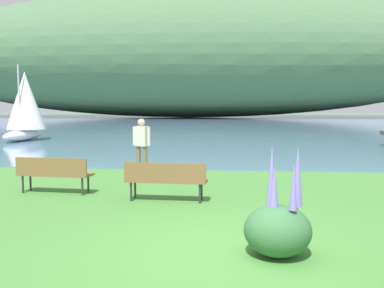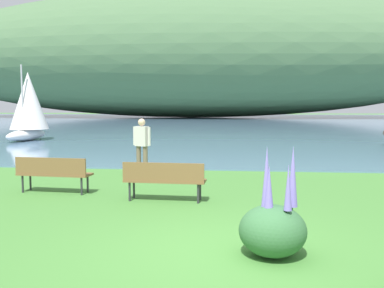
{
  "view_description": "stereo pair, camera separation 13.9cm",
  "coord_description": "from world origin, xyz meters",
  "px_view_note": "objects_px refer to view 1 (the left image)",
  "views": [
    {
      "loc": [
        0.09,
        -5.98,
        2.13
      ],
      "look_at": [
        -0.99,
        6.12,
        1.0
      ],
      "focal_mm": 39.75,
      "sensor_mm": 36.0,
      "label": 1
    },
    {
      "loc": [
        0.23,
        -5.97,
        2.13
      ],
      "look_at": [
        -0.99,
        6.12,
        1.0
      ],
      "focal_mm": 39.75,
      "sensor_mm": 36.0,
      "label": 2
    }
  ],
  "objects_px": {
    "sailboat_nearest_to_shore": "(25,105)",
    "person_at_shoreline": "(142,143)",
    "park_bench_near_camera": "(166,178)",
    "park_bench_further_along": "(54,172)"
  },
  "relations": [
    {
      "from": "sailboat_nearest_to_shore",
      "to": "person_at_shoreline",
      "type": "bearing_deg",
      "value": -50.76
    },
    {
      "from": "park_bench_near_camera",
      "to": "person_at_shoreline",
      "type": "height_order",
      "value": "person_at_shoreline"
    },
    {
      "from": "park_bench_near_camera",
      "to": "person_at_shoreline",
      "type": "xyz_separation_m",
      "value": [
        -1.26,
        3.45,
        0.46
      ]
    },
    {
      "from": "park_bench_near_camera",
      "to": "sailboat_nearest_to_shore",
      "type": "height_order",
      "value": "sailboat_nearest_to_shore"
    },
    {
      "from": "park_bench_near_camera",
      "to": "person_at_shoreline",
      "type": "relative_size",
      "value": 1.06
    },
    {
      "from": "park_bench_near_camera",
      "to": "sailboat_nearest_to_shore",
      "type": "bearing_deg",
      "value": 125.44
    },
    {
      "from": "person_at_shoreline",
      "to": "sailboat_nearest_to_shore",
      "type": "height_order",
      "value": "sailboat_nearest_to_shore"
    },
    {
      "from": "sailboat_nearest_to_shore",
      "to": "park_bench_further_along",
      "type": "bearing_deg",
      "value": -61.43
    },
    {
      "from": "park_bench_further_along",
      "to": "person_at_shoreline",
      "type": "relative_size",
      "value": 1.07
    },
    {
      "from": "park_bench_further_along",
      "to": "sailboat_nearest_to_shore",
      "type": "xyz_separation_m",
      "value": [
        -7.75,
        14.23,
        1.57
      ]
    }
  ]
}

